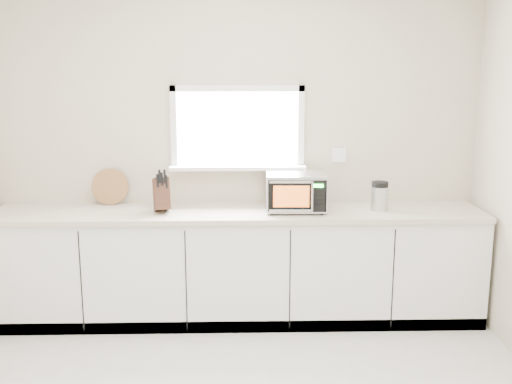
{
  "coord_description": "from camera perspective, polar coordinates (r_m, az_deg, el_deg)",
  "views": [
    {
      "loc": [
        0.03,
        -2.97,
        2.04
      ],
      "look_at": [
        0.14,
        1.55,
        1.1
      ],
      "focal_mm": 42.0,
      "sensor_mm": 36.0,
      "label": 1
    }
  ],
  "objects": [
    {
      "name": "microwave",
      "position": [
        4.77,
        3.82,
        0.08
      ],
      "size": [
        0.48,
        0.4,
        0.3
      ],
      "rotation": [
        0.0,
        0.0,
        -0.02
      ],
      "color": "black",
      "rests_on": "countertop"
    },
    {
      "name": "countertop",
      "position": [
        4.79,
        -1.74,
        -2.01
      ],
      "size": [
        3.92,
        0.64,
        0.04
      ],
      "primitive_type": "cube",
      "color": "beige",
      "rests_on": "cabinets"
    },
    {
      "name": "cabinets",
      "position": [
        4.93,
        -1.7,
        -7.17
      ],
      "size": [
        3.92,
        0.6,
        0.88
      ],
      "primitive_type": "cube",
      "color": "silver",
      "rests_on": "ground"
    },
    {
      "name": "coffee_grinder",
      "position": [
        4.87,
        11.67,
        -0.37
      ],
      "size": [
        0.16,
        0.16,
        0.24
      ],
      "rotation": [
        0.0,
        0.0,
        0.23
      ],
      "color": "#B7B9BF",
      "rests_on": "countertop"
    },
    {
      "name": "cutting_board",
      "position": [
        5.12,
        -13.73,
        0.51
      ],
      "size": [
        0.3,
        0.07,
        0.3
      ],
      "primitive_type": "cylinder",
      "rotation": [
        1.4,
        0.0,
        0.0
      ],
      "color": "olive",
      "rests_on": "countertop"
    },
    {
      "name": "back_wall",
      "position": [
        5.01,
        -1.75,
        3.99
      ],
      "size": [
        4.0,
        0.17,
        2.7
      ],
      "color": "#BAA993",
      "rests_on": "ground"
    },
    {
      "name": "knife_block",
      "position": [
        4.77,
        -9.0,
        -0.13
      ],
      "size": [
        0.17,
        0.26,
        0.35
      ],
      "rotation": [
        0.0,
        0.0,
        0.26
      ],
      "color": "#422117",
      "rests_on": "countertop"
    }
  ]
}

